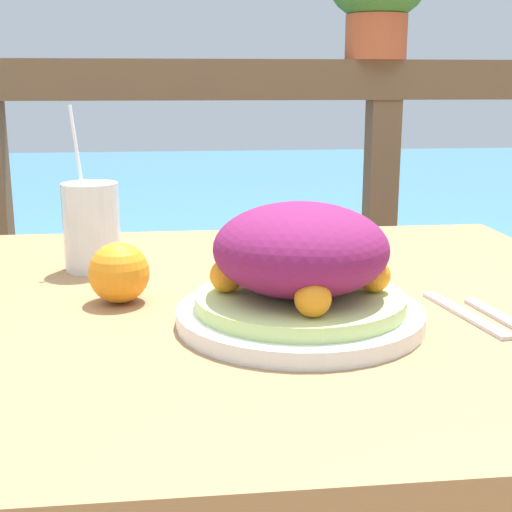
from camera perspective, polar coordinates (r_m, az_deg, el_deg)
name	(u,v)px	position (r m, az deg, el deg)	size (l,w,h in m)	color
patio_table	(210,362)	(0.97, -3.67, -8.43)	(1.15, 0.92, 0.71)	#997047
railing_fence	(192,190)	(1.69, -5.11, 5.32)	(2.80, 0.08, 1.04)	brown
sea_backdrop	(183,218)	(4.24, -5.90, 3.02)	(12.00, 4.00, 0.42)	teal
salad_plate	(300,273)	(0.84, 3.56, -1.33)	(0.29, 0.29, 0.15)	silver
drink_glass	(92,226)	(1.11, -13.02, 2.32)	(0.09, 0.09, 0.25)	silver
fork	(464,314)	(0.92, 16.33, -4.47)	(0.04, 0.18, 0.00)	silver
knife	(509,322)	(0.90, 19.59, -4.99)	(0.04, 0.18, 0.00)	silver
orange_near_basket	(119,273)	(0.94, -10.90, -1.33)	(0.08, 0.08, 0.08)	orange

